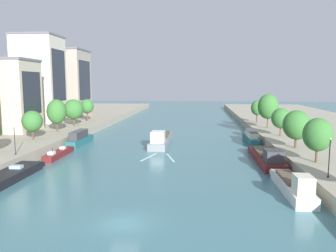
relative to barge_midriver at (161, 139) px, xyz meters
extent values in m
plane|color=#42757F|center=(1.13, -38.19, -1.00)|extent=(400.00, 400.00, 0.00)
cube|color=#A89E89|center=(-35.88, 16.81, -0.11)|extent=(36.00, 170.00, 1.78)
cube|color=#A89E89|center=(38.15, 16.81, -0.11)|extent=(36.00, 170.00, 1.78)
cube|color=gray|center=(0.00, 0.64, -0.38)|extent=(3.20, 17.14, 1.24)
cube|color=gray|center=(0.00, 9.56, -0.26)|extent=(3.03, 1.26, 0.99)
cube|color=gray|center=(0.00, 0.64, 0.27)|extent=(3.26, 17.14, 0.06)
cube|color=white|center=(0.00, -5.19, 1.30)|extent=(2.39, 3.43, 2.01)
cube|color=black|center=(0.00, -3.47, 1.61)|extent=(1.91, 0.03, 0.56)
cube|color=brown|center=(0.00, 2.35, 0.48)|extent=(2.49, 8.91, 0.36)
cylinder|color=#232328|center=(0.48, -4.50, 0.85)|extent=(0.07, 0.07, 1.10)
cube|color=silver|center=(2.94, -12.23, -0.98)|extent=(2.00, 5.87, 0.03)
cube|color=silver|center=(-0.66, -12.23, -0.98)|extent=(2.00, 5.87, 0.03)
cube|color=black|center=(-16.24, -28.35, -0.47)|extent=(3.12, 14.67, 1.05)
cube|color=black|center=(-16.22, -20.67, -0.37)|extent=(2.92, 1.23, 0.89)
cube|color=black|center=(-16.24, -28.35, 0.08)|extent=(3.18, 14.67, 0.06)
cube|color=#9EBCD6|center=(-16.23, -25.13, 0.31)|extent=(1.54, 0.90, 0.40)
cube|color=maroon|center=(-15.72, -13.39, -0.54)|extent=(1.79, 9.10, 0.91)
cube|color=maroon|center=(-15.81, -8.51, -0.45)|extent=(1.57, 1.23, 0.82)
cube|color=maroon|center=(-15.72, -13.39, -0.06)|extent=(1.83, 9.10, 0.06)
cube|color=white|center=(-15.76, -11.39, 0.17)|extent=(0.83, 0.91, 0.40)
cube|color=white|center=(-15.68, -15.93, 0.21)|extent=(0.91, 1.12, 0.48)
cylinder|color=#232328|center=(-15.43, -16.10, 0.52)|extent=(0.07, 0.07, 1.10)
cube|color=#23666B|center=(-16.17, -2.18, -0.36)|extent=(2.04, 9.94, 1.28)
cube|color=#23666B|center=(-16.17, 3.13, -0.23)|extent=(1.94, 1.26, 1.01)
cube|color=#23666B|center=(-16.17, -2.18, 0.31)|extent=(2.08, 9.94, 0.06)
cube|color=#38383D|center=(-16.17, -2.68, 1.07)|extent=(1.67, 6.36, 1.45)
cube|color=#4C4C51|center=(-16.17, -2.68, 1.83)|extent=(1.79, 6.55, 0.08)
cylinder|color=#232328|center=(-15.86, -5.16, 0.89)|extent=(0.07, 0.07, 1.10)
cube|color=silver|center=(18.05, -28.22, -0.43)|extent=(2.31, 11.25, 1.15)
cube|color=silver|center=(18.04, -22.25, -0.31)|extent=(2.17, 1.25, 0.94)
cube|color=silver|center=(18.05, -28.22, 0.18)|extent=(2.36, 11.25, 0.06)
cube|color=beige|center=(18.06, -32.05, 1.12)|extent=(1.72, 2.25, 1.82)
cube|color=black|center=(18.06, -30.91, 1.39)|extent=(1.37, 0.03, 0.51)
cube|color=brown|center=(18.05, -27.10, 0.39)|extent=(1.80, 5.85, 0.36)
cylinder|color=#232328|center=(18.40, -31.60, 0.76)|extent=(0.07, 0.07, 1.10)
cube|color=maroon|center=(18.03, -13.75, -0.45)|extent=(3.27, 14.54, 1.11)
cube|color=maroon|center=(17.95, -6.14, -0.34)|extent=(2.98, 1.26, 0.92)
cube|color=maroon|center=(18.03, -13.75, 0.14)|extent=(3.34, 14.54, 0.06)
cube|color=#38383D|center=(18.08, -18.68, 1.03)|extent=(2.38, 2.93, 1.72)
cube|color=black|center=(18.06, -17.22, 1.29)|extent=(1.88, 0.05, 0.48)
cube|color=brown|center=(18.01, -12.30, 0.35)|extent=(2.52, 7.57, 0.36)
cylinder|color=#232328|center=(18.54, -18.10, 0.72)|extent=(0.07, 0.07, 1.10)
cube|color=#23666B|center=(18.26, 2.94, -0.35)|extent=(1.94, 10.31, 1.30)
cube|color=#23666B|center=(18.19, 8.43, -0.22)|extent=(1.74, 1.29, 1.02)
cube|color=#23666B|center=(18.26, 2.94, 0.33)|extent=(1.97, 10.31, 0.06)
cube|color=beige|center=(18.26, 2.42, 0.96)|extent=(1.57, 6.60, 1.21)
cube|color=#4C4C51|center=(18.26, 2.42, 1.61)|extent=(1.68, 6.80, 0.08)
cylinder|color=#232328|center=(18.56, -0.15, 0.91)|extent=(0.07, 0.07, 1.10)
cylinder|color=brown|center=(-23.07, -7.54, 1.99)|extent=(0.26, 0.26, 2.42)
ellipsoid|color=#387533|center=(-23.07, -7.54, 4.27)|extent=(3.75, 3.75, 3.87)
cylinder|color=brown|center=(-22.78, 2.40, 2.26)|extent=(0.35, 0.35, 2.96)
ellipsoid|color=#387533|center=(-22.78, 2.40, 5.18)|extent=(4.13, 4.13, 5.22)
cylinder|color=brown|center=(-23.08, 12.71, 2.15)|extent=(0.38, 0.38, 2.72)
ellipsoid|color=#387533|center=(-23.08, 12.71, 4.86)|extent=(4.77, 4.77, 4.91)
cylinder|color=brown|center=(-23.03, 22.39, 2.32)|extent=(0.39, 0.39, 3.08)
ellipsoid|color=#387533|center=(-23.03, 22.39, 4.94)|extent=(3.61, 3.61, 3.91)
cylinder|color=brown|center=(23.07, -20.99, 2.05)|extent=(0.32, 0.32, 2.52)
ellipsoid|color=#387533|center=(23.07, -20.99, 4.52)|extent=(3.78, 3.78, 4.40)
cylinder|color=brown|center=(23.22, -10.99, 2.00)|extent=(0.36, 0.36, 2.43)
ellipsoid|color=#387533|center=(23.22, -10.99, 4.53)|extent=(4.33, 4.33, 4.76)
cylinder|color=brown|center=(23.75, 1.35, 2.00)|extent=(0.25, 0.25, 2.43)
ellipsoid|color=#387533|center=(23.75, 1.35, 4.32)|extent=(3.72, 3.72, 4.00)
cylinder|color=brown|center=(23.56, 12.87, 2.51)|extent=(0.25, 0.25, 3.46)
ellipsoid|color=#387533|center=(23.56, 12.87, 5.85)|extent=(4.70, 4.70, 5.85)
cylinder|color=brown|center=(23.06, 24.10, 2.19)|extent=(0.35, 0.35, 2.81)
ellipsoid|color=#387533|center=(23.06, 24.10, 4.71)|extent=(3.28, 3.28, 4.03)
cylinder|color=black|center=(-19.22, -20.09, 2.81)|extent=(0.11, 0.11, 4.05)
sphere|color=#EAE5C6|center=(-19.22, -20.09, 4.98)|extent=(0.28, 0.28, 0.28)
cylinder|color=black|center=(-19.22, -20.09, 0.89)|extent=(0.22, 0.22, 0.20)
cylinder|color=black|center=(21.93, -28.12, 2.88)|extent=(0.11, 0.11, 4.19)
sphere|color=#EAE5C6|center=(21.93, -28.12, 5.11)|extent=(0.28, 0.28, 0.28)
cylinder|color=black|center=(21.93, -28.12, 0.89)|extent=(0.22, 0.22, 0.20)
cube|color=beige|center=(-35.34, 2.60, 8.35)|extent=(14.41, 9.42, 15.13)
cube|color=#232833|center=(-28.12, 2.60, 9.11)|extent=(0.04, 7.54, 9.08)
cube|color=beige|center=(-35.34, 20.59, 12.12)|extent=(11.03, 10.16, 22.66)
cube|color=slate|center=(-35.34, 20.59, 23.70)|extent=(11.36, 10.46, 0.50)
cube|color=#232833|center=(-29.81, 20.59, 13.25)|extent=(0.04, 8.12, 13.60)
cube|color=#A89989|center=(-35.34, 38.24, 11.10)|extent=(12.65, 12.55, 20.64)
cube|color=slate|center=(-35.34, 38.24, 21.67)|extent=(13.03, 12.93, 0.50)
cube|color=#232833|center=(-29.00, 38.24, 12.14)|extent=(0.04, 10.04, 12.38)
camera|label=1|loc=(7.52, -65.01, 11.19)|focal=35.08mm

